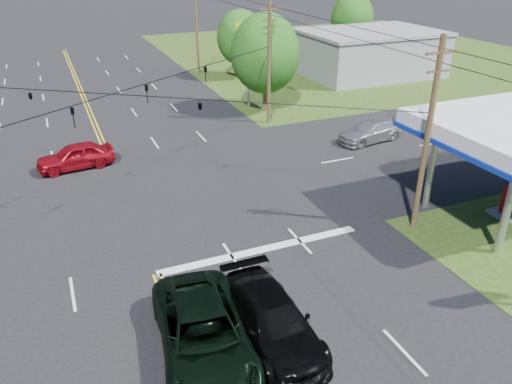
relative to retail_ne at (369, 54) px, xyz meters
name	(u,v)px	position (x,y,z in m)	size (l,w,h in m)	color
ground	(125,198)	(-30.00, -20.00, -2.20)	(280.00, 280.00, 0.00)	black
grass_ne	(347,52)	(5.00, 12.00, -2.20)	(46.00, 48.00, 0.03)	#253B13
stop_bar	(262,250)	(-25.00, -28.00, -2.20)	(10.00, 0.50, 0.02)	silver
retail_ne	(369,54)	(0.00, 0.00, 0.00)	(14.00, 10.00, 4.40)	gray
pole_se	(428,135)	(-17.00, -29.00, 2.72)	(1.60, 0.28, 9.50)	#3F2B1A
pole_ne	(269,61)	(-17.00, -11.00, 2.72)	(1.60, 0.28, 9.50)	#3F2B1A
pole_right_far	(197,25)	(-17.00, 8.00, 2.97)	(1.60, 0.28, 10.00)	#3F2B1A
span_wire_signals	(111,94)	(-30.00, -20.00, 3.80)	(26.00, 18.00, 1.13)	black
power_lines	(111,49)	(-30.00, -22.00, 6.40)	(26.04, 100.00, 0.64)	black
tree_right_a	(265,54)	(-16.00, -8.00, 2.67)	(5.70, 5.70, 8.18)	#3F2B1A
tree_right_b	(240,37)	(-13.50, 4.00, 2.02)	(4.94, 4.94, 7.09)	#3F2B1A
tree_far_r	(352,19)	(4.00, 10.00, 2.34)	(5.32, 5.32, 7.63)	#3F2B1A
pickup_dkgreen	(204,333)	(-29.50, -33.29, -1.29)	(3.01, 6.53, 1.82)	black
suv_black	(272,320)	(-27.00, -33.53, -1.36)	(2.36, 5.80, 1.68)	black
sedan_red	(75,156)	(-32.09, -14.50, -1.39)	(1.92, 4.77, 1.63)	maroon
sedan_far	(370,131)	(-11.91, -17.71, -1.45)	(2.11, 5.19, 1.51)	#A2A2A6
polesign_ne	(248,42)	(-17.00, -6.78, 3.44)	(1.99, 0.94, 7.37)	#A5A5AA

